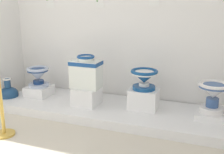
% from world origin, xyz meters
% --- Properties ---
extents(display_platform, '(3.20, 0.94, 0.12)m').
position_xyz_m(display_platform, '(1.81, 2.65, 0.06)').
color(display_platform, white).
rests_on(display_platform, ground_plane).
extents(plinth_block_tall_cobalt, '(0.34, 0.34, 0.14)m').
position_xyz_m(plinth_block_tall_cobalt, '(0.60, 2.69, 0.19)').
color(plinth_block_tall_cobalt, white).
rests_on(plinth_block_tall_cobalt, display_platform).
extents(antique_toilet_tall_cobalt, '(0.32, 0.32, 0.29)m').
position_xyz_m(antique_toilet_tall_cobalt, '(0.60, 2.69, 0.43)').
color(antique_toilet_tall_cobalt, silver).
rests_on(antique_toilet_tall_cobalt, plinth_block_tall_cobalt).
extents(plinth_block_broad_patterned, '(0.32, 0.35, 0.24)m').
position_xyz_m(plinth_block_broad_patterned, '(1.43, 2.59, 0.24)').
color(plinth_block_broad_patterned, white).
rests_on(plinth_block_broad_patterned, display_platform).
extents(antique_toilet_broad_patterned, '(0.39, 0.26, 0.44)m').
position_xyz_m(antique_toilet_broad_patterned, '(1.43, 2.59, 0.58)').
color(antique_toilet_broad_patterned, white).
rests_on(antique_toilet_broad_patterned, plinth_block_broad_patterned).
extents(plinth_block_slender_white, '(0.36, 0.29, 0.27)m').
position_xyz_m(plinth_block_slender_white, '(2.19, 2.71, 0.25)').
color(plinth_block_slender_white, white).
rests_on(plinth_block_slender_white, display_platform).
extents(antique_toilet_slender_white, '(0.35, 0.35, 0.26)m').
position_xyz_m(antique_toilet_slender_white, '(2.19, 2.71, 0.54)').
color(antique_toilet_slender_white, navy).
rests_on(antique_toilet_slender_white, plinth_block_slender_white).
extents(plinth_block_rightmost, '(0.37, 0.38, 0.08)m').
position_xyz_m(plinth_block_rightmost, '(3.03, 2.71, 0.15)').
color(plinth_block_rightmost, white).
rests_on(plinth_block_rightmost, display_platform).
extents(antique_toilet_rightmost, '(0.36, 0.36, 0.36)m').
position_xyz_m(antique_toilet_rightmost, '(3.03, 2.71, 0.43)').
color(antique_toilet_rightmost, white).
rests_on(antique_toilet_rightmost, plinth_block_rightmost).
extents(info_placard_first, '(0.13, 0.01, 0.15)m').
position_xyz_m(info_placard_first, '(0.59, 3.13, 1.46)').
color(info_placard_first, white).
extents(info_placard_second, '(0.12, 0.01, 0.12)m').
position_xyz_m(info_placard_second, '(1.41, 3.13, 1.45)').
color(info_placard_second, white).
extents(info_placard_third, '(0.14, 0.01, 0.13)m').
position_xyz_m(info_placard_third, '(2.19, 3.13, 1.48)').
color(info_placard_third, white).
extents(decorative_vase_spare, '(0.29, 0.29, 0.40)m').
position_xyz_m(decorative_vase_spare, '(0.20, 2.49, 0.15)').
color(decorative_vase_spare, white).
rests_on(decorative_vase_spare, ground_plane).
extents(stanchion_post_near_left, '(0.24, 0.24, 0.95)m').
position_xyz_m(stanchion_post_near_left, '(0.83, 1.65, 0.30)').
color(stanchion_post_near_left, gold).
rests_on(stanchion_post_near_left, ground_plane).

